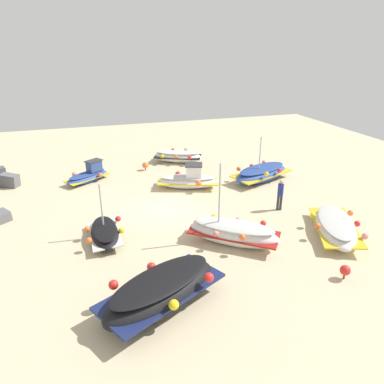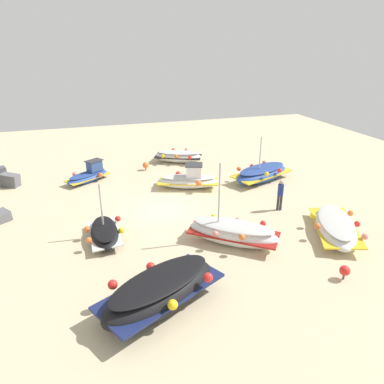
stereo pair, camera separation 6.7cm
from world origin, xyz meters
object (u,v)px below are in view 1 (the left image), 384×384
at_px(fishing_boat_3, 262,173).
at_px(mooring_buoy_1, 145,165).
at_px(person_walking, 280,193).
at_px(fishing_boat_2, 335,226).
at_px(fishing_boat_4, 162,291).
at_px(fishing_boat_5, 89,175).
at_px(fishing_boat_0, 233,233).
at_px(fishing_boat_1, 188,180).
at_px(fishing_boat_6, 178,156).
at_px(fishing_boat_7, 105,233).
at_px(mooring_buoy_0, 345,270).

relative_size(fishing_boat_3, mooring_buoy_1, 8.16).
xyz_separation_m(fishing_boat_3, person_walking, (-4.51, 1.26, 0.50)).
height_order(fishing_boat_2, fishing_boat_4, fishing_boat_4).
bearing_deg(fishing_boat_2, fishing_boat_5, -109.77).
bearing_deg(fishing_boat_0, person_walking, 72.19).
bearing_deg(mooring_buoy_1, fishing_boat_4, 171.62).
bearing_deg(person_walking, fishing_boat_1, -114.00).
height_order(fishing_boat_2, mooring_buoy_1, fishing_boat_2).
xyz_separation_m(person_walking, mooring_buoy_1, (9.01, 5.87, -0.64)).
bearing_deg(fishing_boat_6, person_walking, 131.48).
bearing_deg(fishing_boat_3, fishing_boat_0, -147.70).
height_order(fishing_boat_2, fishing_boat_3, fishing_boat_3).
height_order(fishing_boat_1, fishing_boat_4, fishing_boat_1).
height_order(fishing_boat_3, fishing_boat_7, fishing_boat_3).
distance_m(fishing_boat_6, person_walking, 10.66).
bearing_deg(fishing_boat_6, fishing_boat_0, 110.88).
distance_m(fishing_boat_6, fishing_boat_7, 12.54).
height_order(fishing_boat_4, mooring_buoy_1, fishing_boat_4).
distance_m(fishing_boat_4, person_walking, 9.98).
xyz_separation_m(fishing_boat_1, fishing_boat_2, (-8.07, -4.98, -0.07)).
relative_size(fishing_boat_6, mooring_buoy_0, 6.58).
bearing_deg(fishing_boat_0, fishing_boat_3, 92.53).
distance_m(fishing_boat_1, fishing_boat_6, 5.50).
relative_size(fishing_boat_1, mooring_buoy_0, 6.98).
bearing_deg(mooring_buoy_1, fishing_boat_6, -67.15).
relative_size(person_walking, mooring_buoy_0, 2.91).
bearing_deg(fishing_boat_2, mooring_buoy_1, -124.89).
distance_m(fishing_boat_2, fishing_boat_5, 15.74).
distance_m(fishing_boat_7, mooring_buoy_0, 10.58).
xyz_separation_m(fishing_boat_5, fishing_boat_6, (2.32, -6.87, 0.04)).
distance_m(fishing_boat_7, mooring_buoy_1, 10.23).
relative_size(fishing_boat_4, fishing_boat_7, 1.62).
relative_size(fishing_boat_0, fishing_boat_5, 1.32).
distance_m(fishing_boat_0, fishing_boat_5, 12.08).
bearing_deg(fishing_boat_5, fishing_boat_7, -123.03).
bearing_deg(fishing_boat_1, fishing_boat_6, 100.66).
xyz_separation_m(fishing_boat_0, mooring_buoy_1, (11.62, 1.94, -0.18)).
relative_size(fishing_boat_1, fishing_boat_5, 1.32).
height_order(fishing_boat_0, fishing_boat_3, fishing_boat_0).
bearing_deg(mooring_buoy_1, fishing_boat_5, 105.69).
distance_m(fishing_boat_1, fishing_boat_5, 6.84).
bearing_deg(fishing_boat_6, fishing_boat_5, 43.42).
bearing_deg(mooring_buoy_0, fishing_boat_2, -32.12).
relative_size(fishing_boat_0, fishing_boat_4, 0.84).
bearing_deg(person_walking, mooring_buoy_1, -119.94).
height_order(fishing_boat_0, fishing_boat_7, fishing_boat_0).
xyz_separation_m(fishing_boat_3, fishing_boat_4, (-10.39, 9.32, 0.15)).
bearing_deg(fishing_boat_2, mooring_buoy_0, -6.61).
height_order(fishing_boat_0, mooring_buoy_0, fishing_boat_0).
bearing_deg(fishing_boat_4, fishing_boat_3, 20.41).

